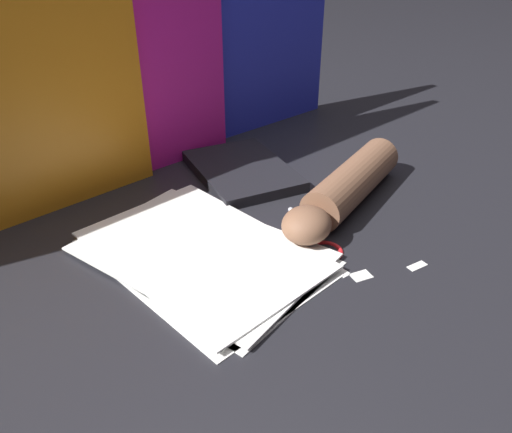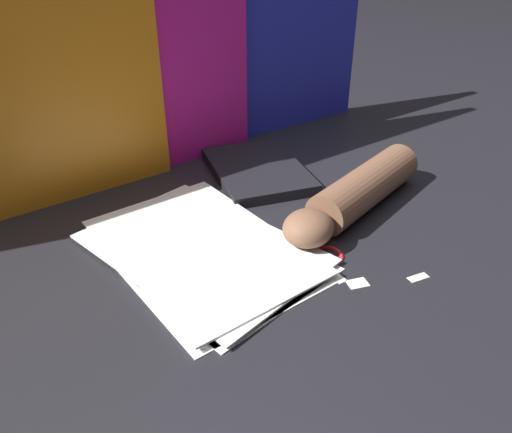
% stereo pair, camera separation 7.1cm
% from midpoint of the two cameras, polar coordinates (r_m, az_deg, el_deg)
% --- Properties ---
extents(ground_plane, '(6.00, 6.00, 0.00)m').
position_cam_midpoint_polar(ground_plane, '(0.74, 1.14, -4.19)').
color(ground_plane, black).
extents(backdrop_panel_center, '(0.58, 0.08, 0.60)m').
position_cam_midpoint_polar(backdrop_panel_center, '(0.88, -16.05, 21.80)').
color(backdrop_panel_center, '#D81E9E').
rests_on(backdrop_panel_center, ground_plane).
extents(backdrop_panel_right, '(0.64, 0.10, 0.40)m').
position_cam_midpoint_polar(backdrop_panel_right, '(1.07, -0.04, 18.95)').
color(backdrop_panel_right, '#2833D1').
rests_on(backdrop_panel_right, ground_plane).
extents(paper_stack, '(0.26, 0.36, 0.01)m').
position_cam_midpoint_polar(paper_stack, '(0.73, -3.48, -3.86)').
color(paper_stack, white).
rests_on(paper_stack, ground_plane).
extents(book_closed, '(0.24, 0.28, 0.02)m').
position_cam_midpoint_polar(book_closed, '(0.95, 2.30, 5.25)').
color(book_closed, black).
rests_on(book_closed, ground_plane).
extents(scissors, '(0.13, 0.17, 0.01)m').
position_cam_midpoint_polar(scissors, '(0.75, 8.94, -3.60)').
color(scissors, silver).
rests_on(scissors, ground_plane).
extents(hand_forearm, '(0.35, 0.12, 0.07)m').
position_cam_midpoint_polar(hand_forearm, '(0.84, 13.68, 2.46)').
color(hand_forearm, brown).
rests_on(hand_forearm, ground_plane).
extents(paper_scrap_near, '(0.02, 0.03, 0.00)m').
position_cam_midpoint_polar(paper_scrap_near, '(0.70, 8.97, -6.82)').
color(paper_scrap_near, white).
rests_on(paper_scrap_near, ground_plane).
extents(paper_scrap_mid, '(0.03, 0.03, 0.00)m').
position_cam_midpoint_polar(paper_scrap_mid, '(0.70, 14.43, -7.49)').
color(paper_scrap_mid, white).
rests_on(paper_scrap_mid, ground_plane).
extents(paper_scrap_far, '(0.03, 0.02, 0.00)m').
position_cam_midpoint_polar(paper_scrap_far, '(0.73, 20.74, -6.61)').
color(paper_scrap_far, white).
rests_on(paper_scrap_far, ground_plane).
extents(paper_scrap_side, '(0.02, 0.03, 0.00)m').
position_cam_midpoint_polar(paper_scrap_side, '(0.70, 12.01, -6.81)').
color(paper_scrap_side, white).
rests_on(paper_scrap_side, ground_plane).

